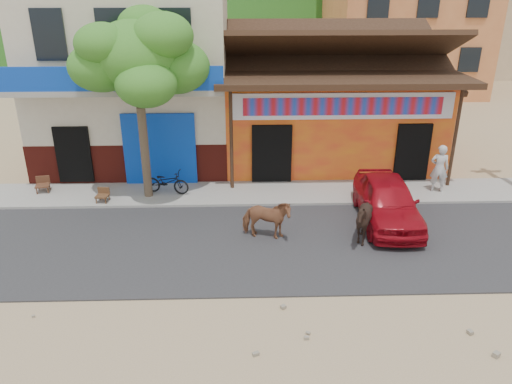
# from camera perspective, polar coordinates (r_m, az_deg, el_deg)

# --- Properties ---
(ground) EXTENTS (120.00, 120.00, 0.00)m
(ground) POSITION_cam_1_polar(r_m,az_deg,el_deg) (11.93, 5.75, -11.88)
(ground) COLOR #9E825B
(ground) RESTS_ON ground
(road) EXTENTS (60.00, 5.00, 0.04)m
(road) POSITION_cam_1_polar(r_m,az_deg,el_deg) (14.02, 4.49, -5.94)
(road) COLOR #28282B
(road) RESTS_ON ground
(sidewalk) EXTENTS (60.00, 2.00, 0.12)m
(sidewalk) POSITION_cam_1_polar(r_m,az_deg,el_deg) (17.13, 3.29, -0.11)
(sidewalk) COLOR gray
(sidewalk) RESTS_ON ground
(dance_club) EXTENTS (8.00, 6.00, 3.60)m
(dance_club) POSITION_cam_1_polar(r_m,az_deg,el_deg) (20.59, 8.08, 8.85)
(dance_club) COLOR orange
(dance_club) RESTS_ON ground
(cafe_building) EXTENTS (7.00, 6.00, 7.00)m
(cafe_building) POSITION_cam_1_polar(r_m,az_deg,el_deg) (20.35, -13.54, 13.17)
(cafe_building) COLOR beige
(cafe_building) RESTS_ON ground
(apartment_rear) EXTENTS (8.00, 8.00, 10.00)m
(apartment_rear) POSITION_cam_1_polar(r_m,az_deg,el_deg) (44.22, 25.80, 18.72)
(apartment_rear) COLOR tan
(apartment_rear) RESTS_ON ground
(tree) EXTENTS (3.00, 3.00, 6.00)m
(tree) POSITION_cam_1_polar(r_m,az_deg,el_deg) (16.21, -13.04, 9.38)
(tree) COLOR #2D721E
(tree) RESTS_ON sidewalk
(cow_tan) EXTENTS (1.51, 0.91, 1.19)m
(cow_tan) POSITION_cam_1_polar(r_m,az_deg,el_deg) (13.97, 1.18, -3.12)
(cow_tan) COLOR #945B3B
(cow_tan) RESTS_ON road
(cow_dark) EXTENTS (1.53, 1.47, 1.31)m
(cow_dark) POSITION_cam_1_polar(r_m,az_deg,el_deg) (14.06, 12.17, -3.23)
(cow_dark) COLOR black
(cow_dark) RESTS_ON road
(red_car) EXTENTS (1.78, 4.06, 1.36)m
(red_car) POSITION_cam_1_polar(r_m,az_deg,el_deg) (15.43, 14.78, -0.95)
(red_car) COLOR #A00B17
(red_car) RESTS_ON road
(scooter) EXTENTS (1.63, 0.88, 0.81)m
(scooter) POSITION_cam_1_polar(r_m,az_deg,el_deg) (17.07, -10.17, 1.15)
(scooter) COLOR black
(scooter) RESTS_ON sidewalk
(pedestrian) EXTENTS (0.68, 0.53, 1.65)m
(pedestrian) POSITION_cam_1_polar(r_m,az_deg,el_deg) (17.92, 20.22, 2.56)
(pedestrian) COLOR silver
(pedestrian) RESTS_ON sidewalk
(cafe_chair_left) EXTENTS (0.43, 0.43, 0.84)m
(cafe_chair_left) POSITION_cam_1_polar(r_m,az_deg,el_deg) (16.89, -17.24, 0.23)
(cafe_chair_left) COLOR #492C18
(cafe_chair_left) RESTS_ON sidewalk
(cafe_chair_right) EXTENTS (0.52, 0.52, 0.96)m
(cafe_chair_right) POSITION_cam_1_polar(r_m,az_deg,el_deg) (18.38, -23.32, 1.41)
(cafe_chair_right) COLOR #492518
(cafe_chair_right) RESTS_ON sidewalk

